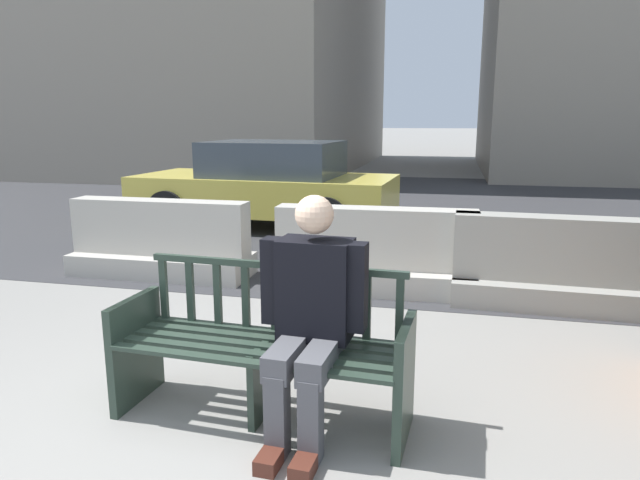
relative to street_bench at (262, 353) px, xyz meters
The scene contains 8 objects.
ground_plane 0.79m from the street_bench, 119.75° to the right, with size 200.00×200.00×0.00m, color gray.
street_asphalt 8.12m from the street_bench, 92.39° to the left, with size 120.00×12.00×0.01m, color #333335.
street_bench is the anchor object (origin of this frame).
seated_person 0.43m from the street_bench, 13.67° to the right, with size 0.59×0.74×1.31m.
jersey_barrier_centre 2.68m from the street_bench, 83.78° to the left, with size 2.02×0.74×0.84m.
jersey_barrier_left 3.41m from the street_bench, 127.81° to the left, with size 2.00×0.69×0.84m.
jersey_barrier_right 3.26m from the street_bench, 50.73° to the left, with size 2.02×0.75×0.84m.
car_sedan_mid 6.00m from the street_bench, 107.88° to the left, with size 4.15×2.01×1.36m.
Camera 1 is at (1.35, -2.31, 1.71)m, focal length 32.00 mm.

